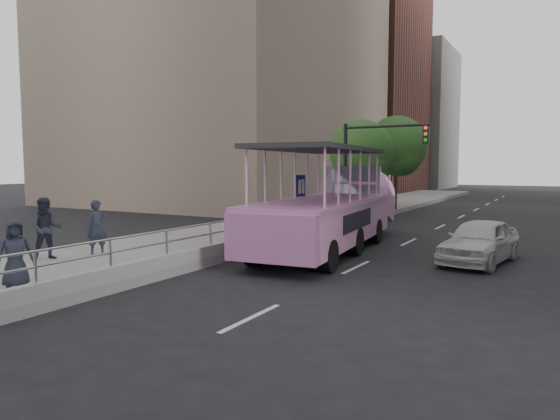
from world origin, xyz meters
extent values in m
plane|color=black|center=(0.00, 0.00, 0.00)|extent=(160.00, 160.00, 0.00)
cube|color=gray|center=(-5.75, 10.00, 0.15)|extent=(5.50, 80.00, 0.30)
cube|color=#A7A8A2|center=(-3.12, 2.00, 0.48)|extent=(0.24, 30.00, 0.36)
cylinder|color=silver|center=(-3.12, -4.00, 1.01)|extent=(0.07, 0.07, 0.70)
cylinder|color=silver|center=(-3.12, -2.00, 1.01)|extent=(0.07, 0.07, 0.70)
cylinder|color=silver|center=(-3.12, 0.00, 1.01)|extent=(0.07, 0.07, 0.70)
cylinder|color=silver|center=(-3.12, 2.00, 1.01)|extent=(0.07, 0.07, 0.70)
cylinder|color=silver|center=(-3.12, 4.00, 1.01)|extent=(0.07, 0.07, 0.70)
cylinder|color=silver|center=(-3.12, 6.00, 1.01)|extent=(0.07, 0.07, 0.70)
cylinder|color=silver|center=(-3.12, 8.00, 1.01)|extent=(0.07, 0.07, 0.70)
cylinder|color=silver|center=(-3.12, 10.00, 1.01)|extent=(0.07, 0.07, 0.70)
cylinder|color=silver|center=(-3.12, 12.00, 1.01)|extent=(0.07, 0.07, 0.70)
cylinder|color=silver|center=(-3.12, 2.00, 1.01)|extent=(0.06, 22.00, 0.06)
cylinder|color=silver|center=(-3.12, 2.00, 1.34)|extent=(0.06, 22.00, 0.06)
cylinder|color=black|center=(-1.86, 2.59, 0.50)|extent=(0.49, 1.03, 0.99)
cylinder|color=black|center=(0.55, 2.85, 0.50)|extent=(0.49, 1.03, 0.99)
cylinder|color=black|center=(-2.19, 5.65, 0.50)|extent=(0.49, 1.03, 0.99)
cylinder|color=black|center=(0.22, 5.91, 0.50)|extent=(0.49, 1.03, 0.99)
cylinder|color=black|center=(-2.52, 8.72, 0.50)|extent=(0.49, 1.03, 0.99)
cylinder|color=black|center=(-0.11, 8.98, 0.50)|extent=(0.49, 1.03, 0.99)
cube|color=#E591C6|center=(-1.01, 6.00, 1.13)|extent=(3.70, 9.27, 1.38)
cube|color=#E591C6|center=(-1.58, 11.25, 1.40)|extent=(2.93, 2.61, 1.72)
cylinder|color=#E591C6|center=(-1.68, 12.19, 1.73)|extent=(2.65, 1.04, 2.59)
cube|color=#AF66A0|center=(-0.51, 1.35, 1.13)|extent=(2.78, 0.68, 1.38)
cube|color=#AF66A0|center=(-1.01, 6.00, 1.88)|extent=(3.87, 9.61, 0.13)
cube|color=#242426|center=(-0.96, 5.56, 3.73)|extent=(3.68, 7.54, 0.15)
cube|color=#8E98A8|center=(-1.37, 9.34, 2.55)|extent=(2.54, 0.49, 1.15)
cube|color=#E591C6|center=(-1.42, 9.83, 2.22)|extent=(2.53, 1.35, 0.55)
imported|color=silver|center=(4.20, 6.67, 0.72)|extent=(2.34, 4.43, 1.44)
imported|color=#212431|center=(-6.44, 0.42, 1.18)|extent=(0.69, 0.77, 1.76)
imported|color=#212431|center=(-7.13, -0.91, 1.24)|extent=(1.13, 1.16, 1.89)
imported|color=#212431|center=(-4.51, -3.57, 1.11)|extent=(0.78, 0.93, 1.61)
cylinder|color=black|center=(-2.55, 7.06, 1.27)|extent=(0.08, 0.08, 2.54)
cube|color=navy|center=(-2.55, 7.06, 2.33)|extent=(0.10, 0.63, 0.91)
cube|color=silver|center=(-2.52, 7.06, 2.33)|extent=(0.06, 0.40, 0.56)
cylinder|color=black|center=(-2.90, 12.50, 2.60)|extent=(0.18, 0.18, 5.20)
cylinder|color=black|center=(-0.90, 12.50, 5.00)|extent=(4.20, 0.12, 0.12)
cube|color=black|center=(1.00, 12.50, 4.55)|extent=(0.28, 0.22, 0.85)
sphere|color=red|center=(1.00, 12.37, 4.85)|extent=(0.16, 0.16, 0.16)
cylinder|color=#382619|center=(-3.40, 16.00, 1.54)|extent=(0.22, 0.22, 3.08)
sphere|color=#335722|center=(-3.40, 16.00, 3.96)|extent=(3.52, 3.52, 3.52)
sphere|color=#335722|center=(-3.00, 15.70, 3.41)|extent=(2.42, 2.42, 2.42)
cylinder|color=#382619|center=(-3.20, 22.00, 1.74)|extent=(0.22, 0.22, 3.47)
sphere|color=#335722|center=(-3.20, 22.00, 4.46)|extent=(3.97, 3.97, 3.97)
sphere|color=#335722|center=(-2.80, 21.70, 3.84)|extent=(2.73, 2.73, 2.73)
cube|color=brown|center=(-18.00, 48.00, 13.00)|extent=(18.00, 16.00, 26.00)
cube|color=slate|center=(-16.00, 64.00, 10.00)|extent=(16.00, 14.00, 20.00)
camera|label=1|loc=(6.52, -10.44, 3.13)|focal=32.00mm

